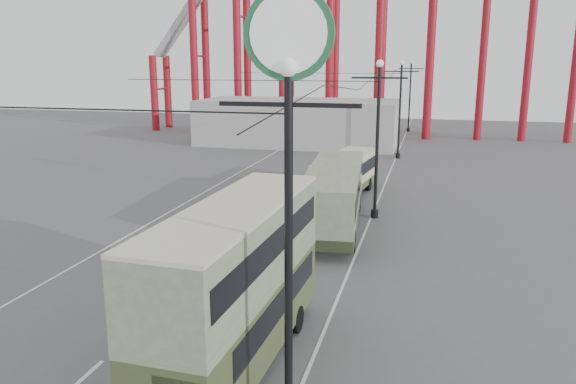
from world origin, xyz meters
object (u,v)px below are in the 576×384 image
(lamp_post_near, at_px, (289,125))
(single_decker_green, at_px, (334,194))
(single_decker_cream, at_px, (345,174))
(pedestrian, at_px, (228,241))
(double_decker_bus, at_px, (237,279))

(lamp_post_near, relative_size, single_decker_green, 0.87)
(single_decker_green, distance_m, single_decker_cream, 7.48)
(single_decker_green, height_order, pedestrian, single_decker_green)
(lamp_post_near, height_order, single_decker_cream, lamp_post_near)
(single_decker_cream, bearing_deg, pedestrian, -96.97)
(single_decker_cream, xyz_separation_m, pedestrian, (-3.52, -13.85, -0.75))
(single_decker_green, relative_size, single_decker_cream, 1.31)
(lamp_post_near, bearing_deg, single_decker_green, 96.41)
(single_decker_cream, height_order, pedestrian, single_decker_cream)
(lamp_post_near, height_order, double_decker_bus, lamp_post_near)
(single_decker_green, bearing_deg, single_decker_cream, 88.41)
(lamp_post_near, bearing_deg, pedestrian, 116.82)
(lamp_post_near, xyz_separation_m, double_decker_bus, (-2.32, 2.89, -4.97))
(double_decker_bus, relative_size, single_decker_green, 0.78)
(double_decker_bus, relative_size, pedestrian, 5.59)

